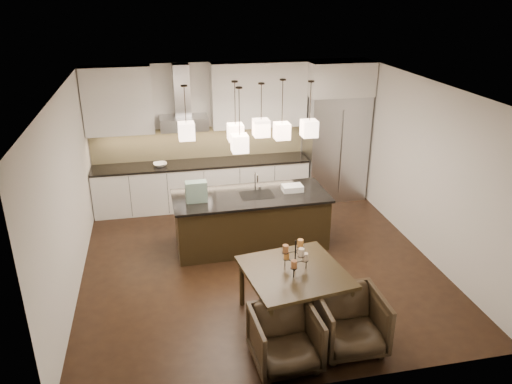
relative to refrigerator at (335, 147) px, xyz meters
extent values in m
cube|color=black|center=(-2.10, -2.38, -1.08)|extent=(5.50, 5.50, 0.02)
cube|color=white|center=(-2.10, -2.38, 1.73)|extent=(5.50, 5.50, 0.02)
cube|color=silver|center=(-2.10, 0.38, 0.32)|extent=(5.50, 0.02, 2.80)
cube|color=silver|center=(-2.10, -5.14, 0.32)|extent=(5.50, 0.02, 2.80)
cube|color=silver|center=(-4.86, -2.38, 0.32)|extent=(0.02, 5.50, 2.80)
cube|color=silver|center=(0.66, -2.38, 0.32)|extent=(0.02, 5.50, 2.80)
cube|color=#B7B7BA|center=(0.00, 0.00, 0.00)|extent=(1.20, 0.72, 2.15)
cube|color=silver|center=(0.00, 0.00, 1.40)|extent=(1.26, 0.72, 0.65)
cube|color=silver|center=(-2.73, 0.05, -0.64)|extent=(4.21, 0.62, 0.88)
cube|color=black|center=(-2.73, 0.05, -0.17)|extent=(4.21, 0.66, 0.04)
cube|color=tan|center=(-2.73, 0.35, 0.16)|extent=(4.21, 0.02, 0.63)
cube|color=silver|center=(-4.20, 0.19, 1.10)|extent=(1.25, 0.35, 1.25)
cube|color=silver|center=(-1.55, 0.19, 1.10)|extent=(1.85, 0.35, 1.25)
cube|color=#B7B7BA|center=(-3.03, 0.10, 0.65)|extent=(0.90, 0.52, 0.24)
cube|color=#B7B7BA|center=(-3.03, 0.21, 1.24)|extent=(0.30, 0.28, 0.96)
imported|color=silver|center=(-3.53, 0.00, -0.12)|extent=(0.29, 0.29, 0.06)
cube|color=black|center=(-2.10, -1.75, -0.63)|extent=(2.51, 1.03, 0.88)
cube|color=black|center=(-2.10, -1.75, -0.17)|extent=(2.59, 1.12, 0.04)
cube|color=#164B39|center=(-3.00, -1.83, 0.02)|extent=(0.34, 0.18, 0.34)
cube|color=silver|center=(-1.38, -1.71, -0.10)|extent=(0.34, 0.24, 0.10)
cylinder|color=beige|center=(-1.81, -3.89, -0.15)|extent=(0.09, 0.09, 0.10)
cylinder|color=#E2903F|center=(-2.03, -3.80, -0.15)|extent=(0.09, 0.09, 0.10)
cylinder|color=#975A33|center=(-2.00, -4.04, -0.15)|extent=(0.09, 0.09, 0.10)
cylinder|color=#E2903F|center=(-1.85, -3.80, 0.01)|extent=(0.09, 0.09, 0.10)
cylinder|color=#975A33|center=(-2.08, -3.91, 0.01)|extent=(0.09, 0.09, 0.10)
cylinder|color=beige|center=(-1.91, -4.03, 0.01)|extent=(0.09, 0.09, 0.10)
imported|color=black|center=(-2.28, -4.71, -0.72)|extent=(0.79, 0.81, 0.70)
imported|color=black|center=(-1.43, -4.59, -0.71)|extent=(0.79, 0.81, 0.73)
cube|color=#FDD6B4|center=(-3.11, -1.88, 1.04)|extent=(0.24, 0.24, 0.26)
cube|color=#FDD6B4|center=(-2.33, -1.69, 0.92)|extent=(0.24, 0.24, 0.26)
cube|color=#FDD6B4|center=(-1.97, -1.94, 1.04)|extent=(0.24, 0.24, 0.26)
cube|color=#FDD6B4|center=(-1.57, -1.69, 0.90)|extent=(0.24, 0.24, 0.26)
cube|color=#FDD6B4|center=(-1.19, -1.91, 0.98)|extent=(0.24, 0.24, 0.26)
cube|color=#FDD6B4|center=(-2.35, -2.18, 0.89)|extent=(0.24, 0.24, 0.26)
camera|label=1|loc=(-3.56, -9.23, 3.08)|focal=35.00mm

